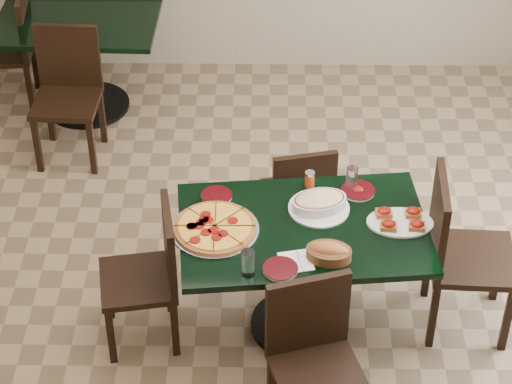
{
  "coord_description": "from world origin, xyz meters",
  "views": [
    {
      "loc": [
        -0.02,
        -4.15,
        4.16
      ],
      "look_at": [
        -0.07,
        0.0,
        0.87
      ],
      "focal_mm": 70.0,
      "sensor_mm": 36.0,
      "label": 1
    }
  ],
  "objects_px": {
    "bread_basket": "(329,252)",
    "pepperoni_pizza": "(215,228)",
    "back_table": "(81,46)",
    "bruschetta_platter": "(400,220)",
    "back_chair_left": "(13,43)",
    "lasagna_casserole": "(319,202)",
    "chair_near": "(313,353)",
    "chair_far": "(300,195)",
    "back_chair_near": "(68,86)",
    "chair_left": "(152,270)",
    "main_table": "(303,252)",
    "chair_right": "(457,247)"
  },
  "relations": [
    {
      "from": "bread_basket",
      "to": "back_chair_left",
      "type": "bearing_deg",
      "value": 139.19
    },
    {
      "from": "chair_right",
      "to": "bread_basket",
      "type": "bearing_deg",
      "value": 116.05
    },
    {
      "from": "chair_far",
      "to": "bruschetta_platter",
      "type": "relative_size",
      "value": 2.24
    },
    {
      "from": "back_table",
      "to": "lasagna_casserole",
      "type": "xyz_separation_m",
      "value": [
        1.63,
        -2.11,
        0.27
      ]
    },
    {
      "from": "chair_near",
      "to": "lasagna_casserole",
      "type": "height_order",
      "value": "chair_near"
    },
    {
      "from": "back_chair_near",
      "to": "bruschetta_platter",
      "type": "relative_size",
      "value": 2.57
    },
    {
      "from": "chair_near",
      "to": "chair_right",
      "type": "height_order",
      "value": "chair_right"
    },
    {
      "from": "lasagna_casserole",
      "to": "back_chair_left",
      "type": "bearing_deg",
      "value": 119.4
    },
    {
      "from": "back_chair_near",
      "to": "back_chair_left",
      "type": "bearing_deg",
      "value": 132.13
    },
    {
      "from": "back_chair_near",
      "to": "chair_near",
      "type": "bearing_deg",
      "value": -53.43
    },
    {
      "from": "chair_far",
      "to": "pepperoni_pizza",
      "type": "height_order",
      "value": "chair_far"
    },
    {
      "from": "back_chair_near",
      "to": "bruschetta_platter",
      "type": "xyz_separation_m",
      "value": [
        2.07,
        -1.69,
        0.25
      ]
    },
    {
      "from": "chair_left",
      "to": "lasagna_casserole",
      "type": "xyz_separation_m",
      "value": [
        0.9,
        0.21,
        0.31
      ]
    },
    {
      "from": "main_table",
      "to": "back_chair_left",
      "type": "xyz_separation_m",
      "value": [
        -2.05,
        2.33,
        -0.06
      ]
    },
    {
      "from": "back_chair_left",
      "to": "bruschetta_platter",
      "type": "distance_m",
      "value": 3.46
    },
    {
      "from": "chair_right",
      "to": "back_chair_left",
      "type": "distance_m",
      "value": 3.68
    },
    {
      "from": "chair_right",
      "to": "bruschetta_platter",
      "type": "distance_m",
      "value": 0.39
    },
    {
      "from": "back_table",
      "to": "bruschetta_platter",
      "type": "bearing_deg",
      "value": -45.65
    },
    {
      "from": "chair_right",
      "to": "back_chair_near",
      "type": "xyz_separation_m",
      "value": [
        -2.4,
        1.66,
        -0.04
      ]
    },
    {
      "from": "main_table",
      "to": "chair_near",
      "type": "relative_size",
      "value": 1.53
    },
    {
      "from": "back_table",
      "to": "back_chair_left",
      "type": "xyz_separation_m",
      "value": [
        -0.51,
        0.07,
        -0.02
      ]
    },
    {
      "from": "chair_near",
      "to": "lasagna_casserole",
      "type": "bearing_deg",
      "value": 70.01
    },
    {
      "from": "back_table",
      "to": "bread_basket",
      "type": "distance_m",
      "value": 3.02
    },
    {
      "from": "chair_far",
      "to": "chair_near",
      "type": "distance_m",
      "value": 1.32
    },
    {
      "from": "bread_basket",
      "to": "pepperoni_pizza",
      "type": "bearing_deg",
      "value": 169.5
    },
    {
      "from": "back_chair_near",
      "to": "lasagna_casserole",
      "type": "height_order",
      "value": "back_chair_near"
    },
    {
      "from": "pepperoni_pizza",
      "to": "bread_basket",
      "type": "height_order",
      "value": "bread_basket"
    },
    {
      "from": "chair_far",
      "to": "chair_left",
      "type": "relative_size",
      "value": 0.93
    },
    {
      "from": "back_table",
      "to": "chair_right",
      "type": "bearing_deg",
      "value": -40.99
    },
    {
      "from": "chair_near",
      "to": "back_chair_left",
      "type": "bearing_deg",
      "value": 108.08
    },
    {
      "from": "chair_far",
      "to": "chair_right",
      "type": "relative_size",
      "value": 0.82
    },
    {
      "from": "chair_near",
      "to": "bruschetta_platter",
      "type": "xyz_separation_m",
      "value": [
        0.47,
        0.7,
        0.27
      ]
    },
    {
      "from": "chair_near",
      "to": "back_chair_left",
      "type": "distance_m",
      "value": 3.66
    },
    {
      "from": "chair_near",
      "to": "lasagna_casserole",
      "type": "relative_size",
      "value": 2.67
    },
    {
      "from": "back_table",
      "to": "bruschetta_platter",
      "type": "relative_size",
      "value": 3.22
    },
    {
      "from": "chair_right",
      "to": "back_table",
      "type": "bearing_deg",
      "value": 50.35
    },
    {
      "from": "chair_far",
      "to": "bread_basket",
      "type": "bearing_deg",
      "value": 85.03
    },
    {
      "from": "main_table",
      "to": "chair_near",
      "type": "height_order",
      "value": "chair_near"
    },
    {
      "from": "chair_left",
      "to": "bread_basket",
      "type": "relative_size",
      "value": 3.42
    },
    {
      "from": "chair_left",
      "to": "lasagna_casserole",
      "type": "relative_size",
      "value": 2.57
    },
    {
      "from": "chair_near",
      "to": "back_chair_near",
      "type": "xyz_separation_m",
      "value": [
        -1.59,
        2.39,
        0.01
      ]
    },
    {
      "from": "chair_far",
      "to": "chair_left",
      "type": "xyz_separation_m",
      "value": [
        -0.82,
        -0.71,
        0.04
      ]
    },
    {
      "from": "lasagna_casserole",
      "to": "chair_far",
      "type": "bearing_deg",
      "value": 84.4
    },
    {
      "from": "pepperoni_pizza",
      "to": "chair_left",
      "type": "bearing_deg",
      "value": -175.78
    },
    {
      "from": "chair_far",
      "to": "back_chair_left",
      "type": "relative_size",
      "value": 0.9
    },
    {
      "from": "chair_far",
      "to": "pepperoni_pizza",
      "type": "bearing_deg",
      "value": 43.0
    },
    {
      "from": "chair_left",
      "to": "back_chair_near",
      "type": "distance_m",
      "value": 1.93
    },
    {
      "from": "chair_left",
      "to": "chair_far",
      "type": "bearing_deg",
      "value": 121.08
    },
    {
      "from": "pepperoni_pizza",
      "to": "back_table",
      "type": "bearing_deg",
      "value": 115.21
    },
    {
      "from": "main_table",
      "to": "pepperoni_pizza",
      "type": "relative_size",
      "value": 2.98
    }
  ]
}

